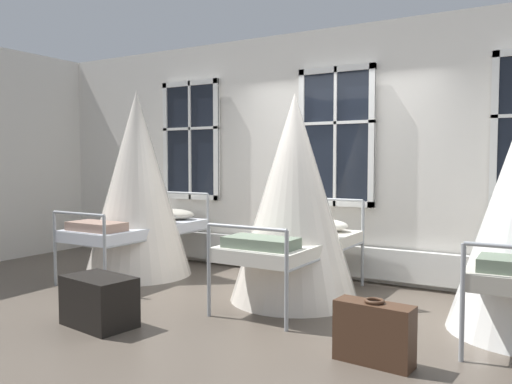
{
  "coord_description": "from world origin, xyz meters",
  "views": [
    {
      "loc": [
        2.35,
        -4.6,
        1.45
      ],
      "look_at": [
        -0.49,
        0.24,
        1.11
      ],
      "focal_mm": 36.24,
      "sensor_mm": 36.0,
      "label": 1
    }
  ],
  "objects_px": {
    "cot_second": "(294,200)",
    "travel_trunk": "(99,301)",
    "suitcase_dark": "(374,333)",
    "cot_first": "(138,186)"
  },
  "relations": [
    {
      "from": "cot_second",
      "to": "travel_trunk",
      "type": "height_order",
      "value": "cot_second"
    },
    {
      "from": "suitcase_dark",
      "to": "travel_trunk",
      "type": "relative_size",
      "value": 0.9
    },
    {
      "from": "suitcase_dark",
      "to": "travel_trunk",
      "type": "bearing_deg",
      "value": -165.71
    },
    {
      "from": "cot_first",
      "to": "travel_trunk",
      "type": "height_order",
      "value": "cot_first"
    },
    {
      "from": "cot_first",
      "to": "suitcase_dark",
      "type": "relative_size",
      "value": 4.07
    },
    {
      "from": "cot_first",
      "to": "cot_second",
      "type": "relative_size",
      "value": 1.09
    },
    {
      "from": "travel_trunk",
      "to": "suitcase_dark",
      "type": "bearing_deg",
      "value": 9.6
    },
    {
      "from": "cot_first",
      "to": "suitcase_dark",
      "type": "height_order",
      "value": "cot_first"
    },
    {
      "from": "cot_second",
      "to": "travel_trunk",
      "type": "xyz_separation_m",
      "value": [
        -1.09,
        -1.65,
        -0.82
      ]
    },
    {
      "from": "cot_first",
      "to": "travel_trunk",
      "type": "xyz_separation_m",
      "value": [
        1.15,
        -1.72,
        -0.91
      ]
    }
  ]
}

